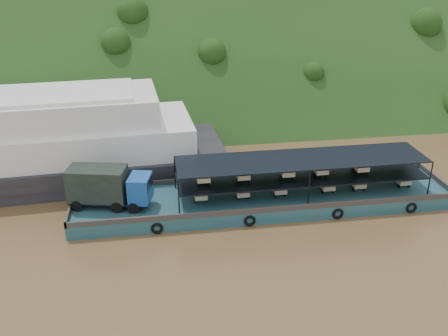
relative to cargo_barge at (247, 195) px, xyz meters
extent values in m
plane|color=brown|center=(0.16, -0.98, -1.20)|extent=(160.00, 160.00, 0.00)
cube|color=#163413|center=(0.16, 35.02, -1.20)|extent=(140.00, 39.60, 39.60)
cube|color=#16434F|center=(1.56, 0.03, -0.60)|extent=(35.00, 7.00, 1.20)
cube|color=#592D19|center=(1.56, 3.43, 0.25)|extent=(35.00, 0.20, 0.50)
cube|color=#592D19|center=(1.56, -3.37, 0.25)|extent=(35.00, 0.20, 0.50)
cube|color=#592D19|center=(18.96, 0.03, 0.25)|extent=(0.20, 7.00, 0.50)
cube|color=#592D19|center=(-15.84, 0.03, 0.25)|extent=(0.20, 7.00, 0.50)
torus|color=black|center=(-8.44, -3.52, -0.65)|extent=(1.06, 0.26, 1.06)
torus|color=black|center=(-0.44, -3.52, -0.65)|extent=(1.06, 0.26, 1.06)
torus|color=black|center=(7.56, -3.52, -0.65)|extent=(1.06, 0.26, 1.06)
torus|color=black|center=(14.56, -3.52, -0.65)|extent=(1.06, 0.26, 1.06)
cylinder|color=black|center=(-15.18, -0.58, 0.52)|extent=(1.10, 0.59, 1.04)
cylinder|color=black|center=(-14.68, 1.55, 0.52)|extent=(1.10, 0.59, 1.04)
cylinder|color=black|center=(-11.73, -1.38, 0.52)|extent=(1.10, 0.59, 1.04)
cylinder|color=black|center=(-11.23, 0.74, 0.52)|extent=(1.10, 0.59, 1.04)
cylinder|color=black|center=(-10.32, -1.72, 0.52)|extent=(1.10, 0.59, 1.04)
cylinder|color=black|center=(-9.82, 0.41, 0.52)|extent=(1.10, 0.59, 1.04)
cube|color=black|center=(-12.29, -0.13, 0.68)|extent=(7.41, 3.85, 0.21)
cube|color=#164A9A|center=(-9.66, -0.75, 1.87)|extent=(2.29, 2.84, 2.29)
cube|color=black|center=(-8.80, -0.95, 2.29)|extent=(0.54, 2.04, 0.94)
cube|color=black|center=(-13.31, 0.11, 2.19)|extent=(5.43, 3.57, 2.91)
cube|color=black|center=(5.06, 0.03, 1.66)|extent=(23.00, 5.00, 0.12)
cube|color=black|center=(5.06, 0.03, 3.30)|extent=(23.00, 5.00, 0.08)
cylinder|color=black|center=(-6.44, -2.47, 1.65)|extent=(0.12, 0.12, 3.30)
cylinder|color=black|center=(-6.44, 2.53, 1.65)|extent=(0.12, 0.12, 3.30)
cylinder|color=black|center=(5.06, -2.47, 1.65)|extent=(0.12, 0.12, 3.30)
cylinder|color=black|center=(5.06, 2.53, 1.65)|extent=(0.12, 0.12, 3.30)
cylinder|color=black|center=(16.56, -2.47, 1.65)|extent=(0.12, 0.12, 3.30)
cylinder|color=black|center=(16.56, 2.53, 1.65)|extent=(0.12, 0.12, 3.30)
cylinder|color=black|center=(-4.36, 1.08, 0.26)|extent=(0.12, 0.52, 0.52)
cylinder|color=black|center=(-4.86, -0.72, 0.26)|extent=(0.14, 0.52, 0.52)
cylinder|color=black|center=(-3.86, -0.72, 0.26)|extent=(0.14, 0.52, 0.52)
cube|color=beige|center=(-4.36, -0.37, 0.60)|extent=(1.15, 1.50, 0.44)
cube|color=#B71A0C|center=(-4.36, 0.78, 0.78)|extent=(0.55, 0.80, 0.80)
cube|color=#B71A0C|center=(-4.36, 0.58, 1.28)|extent=(0.50, 0.10, 0.10)
cylinder|color=black|center=(-0.51, 1.08, 0.26)|extent=(0.12, 0.52, 0.52)
cylinder|color=black|center=(-1.01, -0.72, 0.26)|extent=(0.14, 0.52, 0.52)
cylinder|color=black|center=(-0.01, -0.72, 0.26)|extent=(0.14, 0.52, 0.52)
cube|color=#CDB491|center=(-0.51, -0.37, 0.60)|extent=(1.15, 1.50, 0.44)
cube|color=red|center=(-0.51, 0.78, 0.78)|extent=(0.55, 0.80, 0.80)
cube|color=red|center=(-0.51, 0.58, 1.28)|extent=(0.50, 0.10, 0.10)
cylinder|color=black|center=(2.95, 1.08, 0.26)|extent=(0.12, 0.52, 0.52)
cylinder|color=black|center=(2.45, -0.72, 0.26)|extent=(0.14, 0.52, 0.52)
cylinder|color=black|center=(3.45, -0.72, 0.26)|extent=(0.14, 0.52, 0.52)
cube|color=#CFB792|center=(2.95, -0.37, 0.60)|extent=(1.15, 1.50, 0.44)
cube|color=red|center=(2.95, 0.78, 0.78)|extent=(0.55, 0.80, 0.80)
cube|color=red|center=(2.95, 0.58, 1.28)|extent=(0.50, 0.10, 0.10)
cylinder|color=black|center=(7.55, 1.08, 0.26)|extent=(0.12, 0.52, 0.52)
cylinder|color=black|center=(7.05, -0.72, 0.26)|extent=(0.14, 0.52, 0.52)
cylinder|color=black|center=(8.05, -0.72, 0.26)|extent=(0.14, 0.52, 0.52)
cube|color=#C1B589|center=(7.55, -0.37, 0.60)|extent=(1.15, 1.50, 0.44)
cube|color=#B81F0C|center=(7.55, 0.78, 0.78)|extent=(0.55, 0.80, 0.80)
cube|color=#B81F0C|center=(7.55, 0.58, 1.28)|extent=(0.50, 0.10, 0.10)
cylinder|color=black|center=(10.58, 1.08, 0.26)|extent=(0.12, 0.52, 0.52)
cylinder|color=black|center=(10.08, -0.72, 0.26)|extent=(0.14, 0.52, 0.52)
cylinder|color=black|center=(11.08, -0.72, 0.26)|extent=(0.14, 0.52, 0.52)
cube|color=#C7B08D|center=(10.58, -0.37, 0.60)|extent=(1.15, 1.50, 0.44)
cube|color=red|center=(10.58, 0.78, 0.78)|extent=(0.55, 0.80, 0.80)
cube|color=red|center=(10.58, 0.58, 1.28)|extent=(0.50, 0.10, 0.10)
cylinder|color=black|center=(15.10, 1.08, 0.26)|extent=(0.12, 0.52, 0.52)
cylinder|color=black|center=(14.60, -0.72, 0.26)|extent=(0.14, 0.52, 0.52)
cylinder|color=black|center=(15.60, -0.72, 0.26)|extent=(0.14, 0.52, 0.52)
cube|color=beige|center=(15.10, -0.37, 0.60)|extent=(1.15, 1.50, 0.44)
cube|color=#AE0B10|center=(15.10, 0.78, 0.78)|extent=(0.55, 0.80, 0.80)
cube|color=#AE0B10|center=(15.10, 0.58, 1.28)|extent=(0.50, 0.10, 0.10)
cylinder|color=black|center=(-4.10, 1.08, 1.98)|extent=(0.12, 0.52, 0.52)
cylinder|color=black|center=(-4.60, -0.72, 1.98)|extent=(0.14, 0.52, 0.52)
cylinder|color=black|center=(-3.60, -0.72, 1.98)|extent=(0.14, 0.52, 0.52)
cube|color=beige|center=(-4.10, -0.37, 2.32)|extent=(1.15, 1.50, 0.44)
cube|color=red|center=(-4.10, 0.78, 2.50)|extent=(0.55, 0.80, 0.80)
cube|color=red|center=(-4.10, 0.58, 3.00)|extent=(0.50, 0.10, 0.10)
cylinder|color=black|center=(-0.51, 1.08, 1.98)|extent=(0.12, 0.52, 0.52)
cylinder|color=black|center=(-1.01, -0.72, 1.98)|extent=(0.14, 0.52, 0.52)
cylinder|color=black|center=(-0.01, -0.72, 1.98)|extent=(0.14, 0.52, 0.52)
cube|color=tan|center=(-0.51, -0.37, 2.32)|extent=(1.15, 1.50, 0.44)
cube|color=navy|center=(-0.51, 0.78, 2.50)|extent=(0.55, 0.80, 0.80)
cube|color=navy|center=(-0.51, 0.58, 3.00)|extent=(0.50, 0.10, 0.10)
cylinder|color=black|center=(3.59, 1.08, 1.98)|extent=(0.12, 0.52, 0.52)
cylinder|color=black|center=(3.09, -0.72, 1.98)|extent=(0.14, 0.52, 0.52)
cylinder|color=black|center=(4.09, -0.72, 1.98)|extent=(0.14, 0.52, 0.52)
cube|color=beige|center=(3.59, -0.37, 2.32)|extent=(1.15, 1.50, 0.44)
cube|color=red|center=(3.59, 0.78, 2.50)|extent=(0.55, 0.80, 0.80)
cube|color=red|center=(3.59, 0.58, 3.00)|extent=(0.50, 0.10, 0.10)
cylinder|color=black|center=(6.76, 1.08, 1.98)|extent=(0.12, 0.52, 0.52)
cylinder|color=black|center=(6.26, -0.72, 1.98)|extent=(0.14, 0.52, 0.52)
cylinder|color=black|center=(7.26, -0.72, 1.98)|extent=(0.14, 0.52, 0.52)
cube|color=#CAB58F|center=(6.76, -0.37, 2.32)|extent=(1.15, 1.50, 0.44)
cube|color=beige|center=(6.76, 0.78, 2.50)|extent=(0.55, 0.80, 0.80)
cube|color=beige|center=(6.76, 0.58, 3.00)|extent=(0.50, 0.10, 0.10)
cylinder|color=black|center=(10.68, 1.08, 1.98)|extent=(0.12, 0.52, 0.52)
cylinder|color=black|center=(10.18, -0.72, 1.98)|extent=(0.14, 0.52, 0.52)
cylinder|color=black|center=(11.18, -0.72, 1.98)|extent=(0.14, 0.52, 0.52)
cube|color=beige|center=(10.68, -0.37, 2.32)|extent=(1.15, 1.50, 0.44)
cube|color=red|center=(10.68, 0.78, 2.50)|extent=(0.55, 0.80, 0.80)
cube|color=red|center=(10.68, 0.58, 3.00)|extent=(0.50, 0.10, 0.10)
cube|color=black|center=(-23.57, 9.04, 0.16)|extent=(45.95, 14.06, 2.72)
camera|label=1|loc=(-8.42, -40.13, 21.48)|focal=40.00mm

